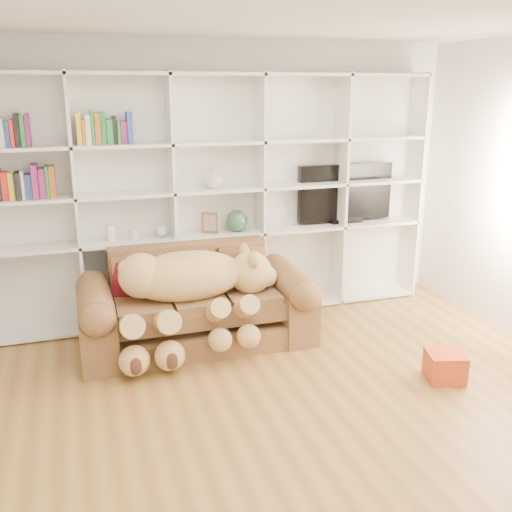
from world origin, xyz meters
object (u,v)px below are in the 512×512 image
object	(u,v)px
sofa	(196,309)
teddy_bear	(190,288)
gift_box	(445,366)
tv	(345,194)

from	to	relation	value
sofa	teddy_bear	bearing A→B (deg)	-116.60
gift_box	tv	world-z (taller)	tv
sofa	teddy_bear	world-z (taller)	teddy_bear
teddy_bear	tv	distance (m)	2.11
sofa	tv	xyz separation A→B (m)	(1.77, 0.65, 0.84)
sofa	gift_box	xyz separation A→B (m)	(1.74, -1.30, -0.21)
sofa	gift_box	bearing A→B (deg)	-36.68
teddy_bear	gift_box	distance (m)	2.20
teddy_bear	tv	bearing A→B (deg)	14.90
teddy_bear	gift_box	bearing A→B (deg)	-40.58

